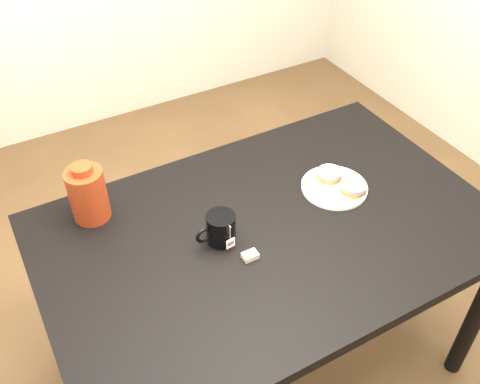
# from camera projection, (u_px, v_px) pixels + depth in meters

# --- Properties ---
(ground_plane) EXTENTS (4.00, 4.00, 0.00)m
(ground_plane) POSITION_uv_depth(u_px,v_px,m) (263.00, 360.00, 2.14)
(ground_plane) COLOR brown
(table) EXTENTS (1.40, 0.90, 0.75)m
(table) POSITION_uv_depth(u_px,v_px,m) (269.00, 246.00, 1.71)
(table) COLOR black
(table) RESTS_ON ground_plane
(plate) EXTENTS (0.22, 0.22, 0.02)m
(plate) POSITION_uv_depth(u_px,v_px,m) (334.00, 187.00, 1.78)
(plate) COLOR white
(plate) RESTS_ON table
(bagel_back) EXTENTS (0.12, 0.12, 0.03)m
(bagel_back) POSITION_uv_depth(u_px,v_px,m) (329.00, 174.00, 1.81)
(bagel_back) COLOR brown
(bagel_back) RESTS_ON plate
(bagel_front) EXTENTS (0.10, 0.10, 0.03)m
(bagel_front) POSITION_uv_depth(u_px,v_px,m) (353.00, 188.00, 1.75)
(bagel_front) COLOR brown
(bagel_front) RESTS_ON plate
(mug) EXTENTS (0.14, 0.10, 0.10)m
(mug) POSITION_uv_depth(u_px,v_px,m) (220.00, 228.00, 1.58)
(mug) COLOR black
(mug) RESTS_ON table
(teabag_pouch) EXTENTS (0.05, 0.03, 0.02)m
(teabag_pouch) POSITION_uv_depth(u_px,v_px,m) (250.00, 256.00, 1.55)
(teabag_pouch) COLOR #C6B793
(teabag_pouch) RESTS_ON table
(bagel_package) EXTENTS (0.14, 0.14, 0.20)m
(bagel_package) POSITION_uv_depth(u_px,v_px,m) (88.00, 194.00, 1.63)
(bagel_package) COLOR maroon
(bagel_package) RESTS_ON table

